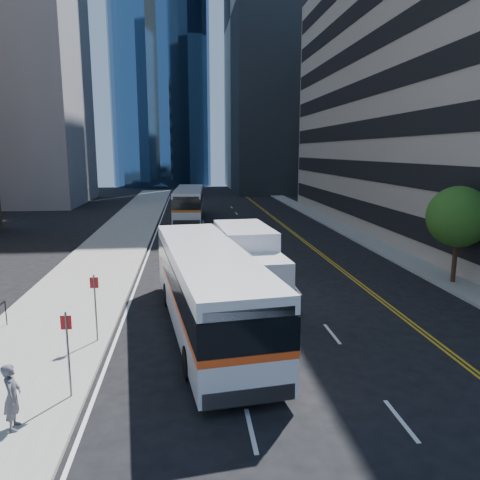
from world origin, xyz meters
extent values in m
plane|color=black|center=(0.00, 0.00, 0.00)|extent=(160.00, 160.00, 0.00)
cube|color=gray|center=(-10.50, 25.00, 0.07)|extent=(5.00, 90.00, 0.15)
cube|color=gray|center=(9.00, 25.00, 0.07)|extent=(2.00, 90.00, 0.15)
cube|color=gray|center=(18.00, 72.00, 30.00)|extent=(30.00, 28.00, 60.00)
cube|color=gray|center=(-28.00, 52.00, 17.50)|extent=(18.00, 18.00, 35.00)
cylinder|color=#332114|center=(9.00, 8.00, 1.25)|extent=(0.24, 0.24, 2.20)
sphere|color=#1A4A15|center=(9.00, 8.00, 3.65)|extent=(3.20, 3.20, 3.20)
cube|color=silver|center=(-4.30, 2.91, 0.96)|extent=(4.41, 12.99, 1.17)
cube|color=#F14916|center=(-4.30, 2.91, 1.65)|extent=(4.44, 13.01, 0.23)
cube|color=black|center=(-4.30, 2.91, 2.23)|extent=(4.44, 13.01, 0.96)
cube|color=silver|center=(-4.30, 2.91, 3.03)|extent=(4.41, 12.99, 0.53)
cylinder|color=black|center=(-5.04, -1.04, 0.53)|extent=(0.46, 1.09, 1.06)
cylinder|color=black|center=(-2.55, -0.71, 0.53)|extent=(0.46, 1.09, 1.06)
cylinder|color=black|center=(-6.00, 6.11, 0.53)|extent=(0.46, 1.09, 1.06)
cylinder|color=black|center=(-3.50, 6.44, 0.53)|extent=(0.46, 1.09, 1.06)
cube|color=silver|center=(-4.86, 34.17, 0.93)|extent=(3.29, 12.50, 1.14)
cube|color=#D15A13|center=(-4.86, 34.17, 1.60)|extent=(3.31, 12.52, 0.23)
cube|color=black|center=(-4.86, 34.17, 2.17)|extent=(3.31, 12.52, 0.93)
cube|color=silver|center=(-4.86, 34.17, 2.94)|extent=(3.29, 12.50, 0.52)
cylinder|color=black|center=(-6.27, 30.52, 0.52)|extent=(0.36, 1.05, 1.03)
cylinder|color=black|center=(-3.83, 30.40, 0.52)|extent=(0.36, 1.05, 1.03)
cylinder|color=black|center=(-5.92, 37.52, 0.52)|extent=(0.36, 1.05, 1.03)
cylinder|color=black|center=(-3.48, 37.40, 0.52)|extent=(0.36, 1.05, 1.03)
cube|color=silver|center=(-1.98, 4.38, 1.46)|extent=(2.57, 2.39, 2.11)
cube|color=black|center=(-1.91, 3.43, 1.86)|extent=(2.21, 0.23, 1.10)
cube|color=silver|center=(-2.25, 7.89, 2.06)|extent=(2.77, 4.99, 2.61)
cube|color=black|center=(-2.16, 6.79, 0.55)|extent=(2.31, 6.75, 0.25)
cylinder|color=black|center=(-3.05, 4.10, 0.48)|extent=(0.35, 0.98, 0.96)
cylinder|color=black|center=(-0.88, 4.27, 0.48)|extent=(0.35, 0.98, 0.96)
cylinder|color=black|center=(-3.43, 9.11, 0.48)|extent=(0.35, 0.98, 0.96)
cylinder|color=black|center=(-1.27, 9.27, 0.48)|extent=(0.35, 0.98, 0.96)
imported|color=#504F56|center=(-9.42, -3.47, 1.01)|extent=(0.49, 0.68, 1.72)
camera|label=1|loc=(-4.98, -14.70, 7.00)|focal=35.00mm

